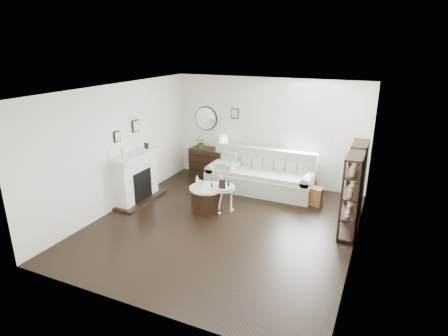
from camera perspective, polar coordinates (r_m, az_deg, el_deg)
The scene contains 18 objects.
room at distance 9.34m, azimuth 10.96°, elevation 6.47°, with size 5.50×5.50×5.50m.
fireplace at distance 8.80m, azimuth -13.16°, elevation -1.62°, with size 0.50×1.40×1.84m.
shelf_unit_far at distance 8.23m, azimuth 19.51°, elevation -1.73°, with size 0.30×0.80×1.60m.
shelf_unit_near at distance 7.38m, azimuth 18.81°, elevation -3.98°, with size 0.30×0.80×1.60m.
sofa at distance 9.29m, azimuth 5.57°, elevation -1.45°, with size 2.61×0.90×1.01m.
quilt at distance 9.38m, azimuth 0.43°, elevation 0.50°, with size 0.55×0.45×0.14m, color #279175.
suitcase at distance 8.76m, azimuth 12.78°, elevation -4.01°, with size 0.63×0.21×0.42m, color brown.
dresser at distance 10.16m, azimuth -1.82°, elevation 0.77°, with size 1.19×0.51×0.79m.
table_lamp at distance 9.84m, azimuth -0.04°, elevation 3.82°, with size 0.26×0.26×0.41m, color white, non-canonical shape.
potted_plant at distance 10.09m, azimuth -3.49°, elevation 3.87°, with size 0.28×0.24×0.31m, color #235919.
drum_table at distance 8.23m, azimuth -2.59°, elevation -4.63°, with size 0.76×0.76×0.53m.
pedestal_table at distance 8.03m, azimuth -0.03°, elevation -3.12°, with size 0.49×0.49×0.59m.
eiffel_drum at distance 8.10m, azimuth -1.92°, elevation -2.35°, with size 0.10×0.10×0.17m, color black, non-canonical shape.
bottle_drum at distance 8.09m, azimuth -4.10°, elevation -2.04°, with size 0.06×0.06×0.27m, color silver.
card_frame_drum at distance 7.95m, azimuth -3.58°, elevation -2.63°, with size 0.16×0.01×0.21m, color white.
eiffel_ped at distance 7.97m, azimuth 0.69°, elevation -2.20°, with size 0.10×0.10×0.18m, color black, non-canonical shape.
flask_ped at distance 8.01m, azimuth -0.52°, elevation -1.76°, with size 0.14×0.14×0.27m, color silver, non-canonical shape.
card_frame_ped at distance 7.86m, azimuth -0.27°, elevation -2.47°, with size 0.14×0.01×0.19m, color black.
Camera 1 is at (2.82, -6.19, 3.53)m, focal length 30.00 mm.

